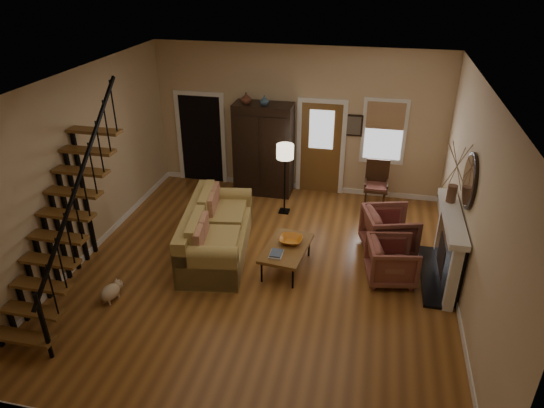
% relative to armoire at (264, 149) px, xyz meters
% --- Properties ---
extents(room, '(7.00, 7.33, 3.30)m').
position_rel_armoire_xyz_m(room, '(0.29, -1.39, 0.46)').
color(room, brown).
rests_on(room, ground).
extents(staircase, '(0.94, 2.80, 3.20)m').
position_rel_armoire_xyz_m(staircase, '(-2.08, -4.45, 0.55)').
color(staircase, brown).
rests_on(staircase, ground).
extents(fireplace, '(0.33, 1.95, 2.30)m').
position_rel_armoire_xyz_m(fireplace, '(3.83, -2.65, -0.31)').
color(fireplace, black).
rests_on(fireplace, ground).
extents(armoire, '(1.30, 0.60, 2.10)m').
position_rel_armoire_xyz_m(armoire, '(0.00, 0.00, 0.00)').
color(armoire, black).
rests_on(armoire, ground).
extents(vase_a, '(0.24, 0.24, 0.25)m').
position_rel_armoire_xyz_m(vase_a, '(-0.35, -0.10, 1.17)').
color(vase_a, '#4C2619').
rests_on(vase_a, armoire).
extents(vase_b, '(0.20, 0.20, 0.21)m').
position_rel_armoire_xyz_m(vase_b, '(0.05, -0.10, 1.16)').
color(vase_b, '#334C60').
rests_on(vase_b, armoire).
extents(sofa, '(1.43, 2.59, 0.91)m').
position_rel_armoire_xyz_m(sofa, '(-0.24, -2.71, -0.59)').
color(sofa, '#AA904D').
rests_on(sofa, ground).
extents(coffee_table, '(0.82, 1.25, 0.45)m').
position_rel_armoire_xyz_m(coffee_table, '(1.10, -2.95, -0.82)').
color(coffee_table, brown).
rests_on(coffee_table, ground).
extents(bowl, '(0.40, 0.40, 0.10)m').
position_rel_armoire_xyz_m(bowl, '(1.15, -2.80, -0.55)').
color(bowl, '#C56B17').
rests_on(bowl, coffee_table).
extents(books, '(0.22, 0.30, 0.06)m').
position_rel_armoire_xyz_m(books, '(0.98, -3.25, -0.57)').
color(books, beige).
rests_on(books, coffee_table).
extents(armchair_left, '(0.94, 0.92, 0.74)m').
position_rel_armoire_xyz_m(armchair_left, '(2.90, -2.88, -0.68)').
color(armchair_left, maroon).
rests_on(armchair_left, ground).
extents(armchair_right, '(1.13, 1.11, 0.84)m').
position_rel_armoire_xyz_m(armchair_right, '(2.85, -1.97, -0.63)').
color(armchair_right, maroon).
rests_on(armchair_right, ground).
extents(floor_lamp, '(0.36, 0.36, 1.55)m').
position_rel_armoire_xyz_m(floor_lamp, '(0.66, -0.89, -0.28)').
color(floor_lamp, black).
rests_on(floor_lamp, ground).
extents(side_chair, '(0.54, 0.54, 1.02)m').
position_rel_armoire_xyz_m(side_chair, '(2.55, -0.20, -0.54)').
color(side_chair, '#392212').
rests_on(side_chair, ground).
extents(dog, '(0.34, 0.46, 0.30)m').
position_rel_armoire_xyz_m(dog, '(-1.48, -4.45, -0.90)').
color(dog, beige).
rests_on(dog, ground).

